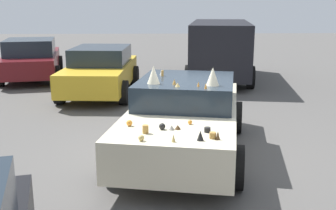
% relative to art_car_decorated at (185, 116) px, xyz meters
% --- Properties ---
extents(ground_plane, '(60.00, 60.00, 0.00)m').
position_rel_art_car_decorated_xyz_m(ground_plane, '(-0.04, 0.01, -0.69)').
color(ground_plane, '#514F4C').
extents(art_car_decorated, '(4.70, 2.71, 1.64)m').
position_rel_art_car_decorated_xyz_m(art_car_decorated, '(0.00, 0.00, 0.00)').
color(art_car_decorated, beige).
rests_on(art_car_decorated, ground).
extents(parked_van_behind_right, '(5.17, 2.75, 2.02)m').
position_rel_art_car_decorated_xyz_m(parked_van_behind_right, '(7.30, -1.80, 0.45)').
color(parked_van_behind_right, black).
rests_on(parked_van_behind_right, ground).
extents(parked_sedan_row_back_far, '(4.27, 2.19, 1.39)m').
position_rel_art_car_decorated_xyz_m(parked_sedan_row_back_far, '(5.07, 2.12, 0.03)').
color(parked_sedan_row_back_far, gold).
rests_on(parked_sedan_row_back_far, ground).
extents(parked_sedan_near_right, '(4.62, 2.58, 1.43)m').
position_rel_art_car_decorated_xyz_m(parked_sedan_near_right, '(7.80, 4.92, 0.02)').
color(parked_sedan_near_right, '#5B1419').
rests_on(parked_sedan_near_right, ground).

